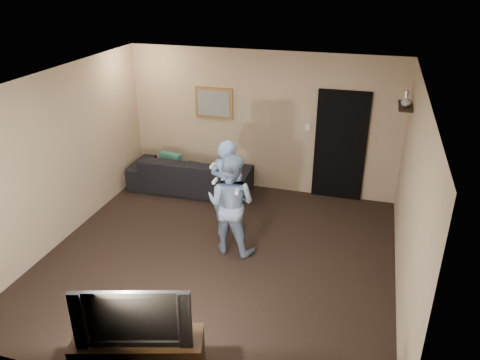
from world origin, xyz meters
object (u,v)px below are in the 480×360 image
(tv_console, at_px, (139,355))
(television, at_px, (134,312))
(wii_player_left, at_px, (228,189))
(wii_player_right, at_px, (231,204))
(sofa, at_px, (191,173))

(tv_console, distance_m, television, 0.57)
(wii_player_left, height_order, wii_player_right, wii_player_left)
(tv_console, distance_m, wii_player_left, 2.99)
(wii_player_left, bearing_deg, television, -90.76)
(television, distance_m, wii_player_right, 2.54)
(sofa, xyz_separation_m, television, (1.14, -4.29, 0.49))
(television, xyz_separation_m, wii_player_right, (0.22, 2.53, -0.05))
(television, distance_m, wii_player_left, 2.94)
(wii_player_right, bearing_deg, wii_player_left, 113.53)
(sofa, distance_m, television, 4.47)
(television, relative_size, wii_player_right, 0.75)
(sofa, relative_size, tv_console, 1.71)
(sofa, distance_m, wii_player_right, 2.27)
(tv_console, relative_size, television, 1.15)
(sofa, relative_size, wii_player_right, 1.47)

